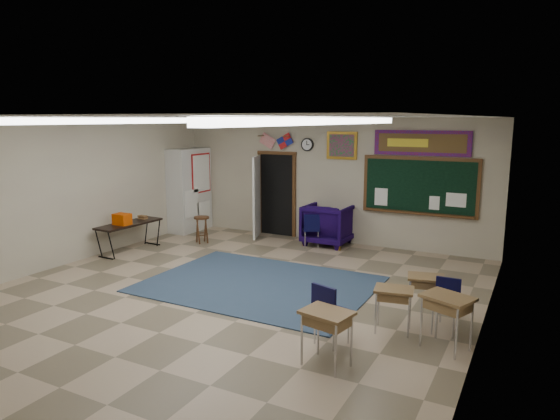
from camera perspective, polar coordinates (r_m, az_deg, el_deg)
The scene contains 24 objects.
floor at distance 8.64m, azimuth -6.28°, elevation -9.79°, with size 9.00×9.00×0.00m, color tan.
back_wall at distance 12.19m, azimuth 5.51°, elevation 3.40°, with size 8.00×0.04×3.00m, color #BDB699.
left_wall at distance 10.99m, azimuth -24.01°, elevation 1.78°, with size 0.04×9.00×3.00m, color #BDB699.
right_wall at distance 6.88m, azimuth 22.27°, elevation -2.76°, with size 0.04×9.00×3.00m, color #BDB699.
ceiling at distance 8.12m, azimuth -6.71°, elevation 10.51°, with size 8.00×9.00×0.04m, color white.
area_rug at distance 9.18m, azimuth -2.41°, elevation -8.45°, with size 4.00×3.00×0.02m, color #2D3E56.
fluorescent_strips at distance 8.12m, azimuth -6.70°, elevation 10.09°, with size 3.86×6.00×0.10m, color white, non-canonical shape.
doorway at distance 12.76m, azimuth -1.03°, elevation 1.76°, with size 1.10×0.89×2.16m.
chalkboard at distance 11.51m, azimuth 15.62°, elevation 2.47°, with size 2.55×0.14×1.30m.
bulletin_board at distance 11.43m, azimuth 15.86°, elevation 7.38°, with size 2.10×0.05×0.55m.
framed_art_print at distance 11.96m, azimuth 7.08°, elevation 7.33°, with size 0.75×0.05×0.65m.
wall_clock at distance 12.30m, azimuth 3.13°, elevation 7.47°, with size 0.32×0.05×0.32m.
wall_flags at distance 12.65m, azimuth -0.45°, elevation 8.16°, with size 1.16×0.06×0.70m, color red, non-canonical shape.
storage_cabinet at distance 13.55m, azimuth -10.29°, elevation 2.27°, with size 0.59×1.25×2.20m.
wingback_armchair at distance 11.97m, azimuth 5.55°, elevation -1.63°, with size 1.05×1.08×0.98m, color black.
student_chair_reading at distance 11.71m, azimuth 3.57°, elevation -2.30°, with size 0.40×0.40×0.81m, color black, non-canonical shape.
student_chair_desk_a at distance 6.79m, azimuth 5.96°, elevation -11.67°, with size 0.43×0.43×0.85m, color black, non-canonical shape.
student_chair_desk_b at distance 7.47m, azimuth 18.38°, elevation -10.47°, with size 0.38×0.38×0.76m, color black, non-canonical shape.
student_desk_front_left at distance 7.32m, azimuth 12.83°, elevation -10.80°, with size 0.60×0.49×0.64m.
student_desk_front_right at distance 7.96m, azimuth 16.27°, elevation -9.21°, with size 0.61×0.51×0.64m.
student_desk_back_left at distance 6.24m, azimuth 5.35°, elevation -14.07°, with size 0.66×0.54×0.70m.
student_desk_back_right at distance 6.97m, azimuth 18.49°, elevation -11.77°, with size 0.73×0.65×0.73m.
folding_table at distance 11.81m, azimuth -16.82°, elevation -2.84°, with size 0.59×1.61×0.91m.
wooden_stool at distance 12.22m, azimuth -8.93°, elevation -2.20°, with size 0.37×0.37×0.65m.
Camera 1 is at (4.59, -6.70, 2.97)m, focal length 32.00 mm.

